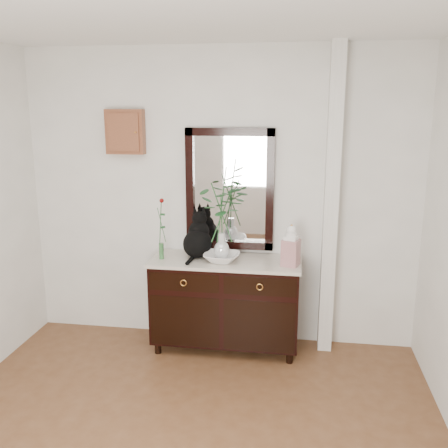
% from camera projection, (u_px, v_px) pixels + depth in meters
% --- Properties ---
extents(wall_back, '(3.60, 0.04, 2.70)m').
position_uv_depth(wall_back, '(219.00, 199.00, 4.55)').
color(wall_back, white).
rests_on(wall_back, ground).
extents(pilaster, '(0.12, 0.20, 2.70)m').
position_uv_depth(pilaster, '(331.00, 204.00, 4.33)').
color(pilaster, white).
rests_on(pilaster, ground).
extents(sideboard, '(1.33, 0.52, 0.82)m').
position_uv_depth(sideboard, '(226.00, 300.00, 4.50)').
color(sideboard, black).
rests_on(sideboard, ground).
extents(wall_mirror, '(0.80, 0.06, 1.10)m').
position_uv_depth(wall_mirror, '(230.00, 190.00, 4.51)').
color(wall_mirror, black).
rests_on(wall_mirror, wall_back).
extents(key_cabinet, '(0.35, 0.10, 0.40)m').
position_uv_depth(key_cabinet, '(125.00, 132.00, 4.50)').
color(key_cabinet, brown).
rests_on(key_cabinet, wall_back).
extents(cat, '(0.31, 0.37, 0.41)m').
position_uv_depth(cat, '(197.00, 234.00, 4.46)').
color(cat, black).
rests_on(cat, sideboard).
extents(lotus_bowl, '(0.35, 0.35, 0.08)m').
position_uv_depth(lotus_bowl, '(222.00, 257.00, 4.36)').
color(lotus_bowl, white).
rests_on(lotus_bowl, sideboard).
extents(vase_branches, '(0.51, 0.51, 0.83)m').
position_uv_depth(vase_branches, '(222.00, 213.00, 4.27)').
color(vase_branches, silver).
rests_on(vase_branches, lotus_bowl).
extents(bud_vase_rose, '(0.09, 0.09, 0.56)m').
position_uv_depth(bud_vase_rose, '(161.00, 228.00, 4.38)').
color(bud_vase_rose, '#37703B').
rests_on(bud_vase_rose, sideboard).
extents(ginger_jar, '(0.17, 0.17, 0.36)m').
position_uv_depth(ginger_jar, '(291.00, 245.00, 4.22)').
color(ginger_jar, silver).
rests_on(ginger_jar, sideboard).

